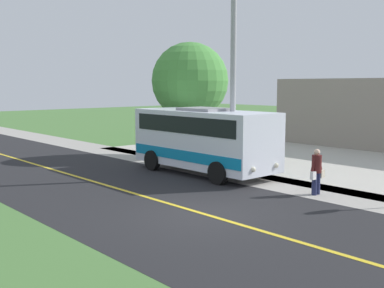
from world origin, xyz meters
The scene contains 8 objects.
ground_plane centered at (0.00, 0.00, 0.00)m, with size 120.00×120.00×0.00m, color #477238.
road_surface centered at (0.00, 0.00, 0.00)m, with size 8.00×100.00×0.01m, color black.
sidewalk centered at (-5.20, 0.00, 0.00)m, with size 2.40×100.00×0.01m, color #9E9991.
road_centre_line centered at (0.00, 0.00, 0.01)m, with size 0.16×100.00×0.00m, color gold.
shuttle_bus_front centered at (-4.53, -4.77, 1.57)m, with size 2.71×6.87×2.85m.
pedestrian_with_bags centered at (-4.66, 0.83, 0.86)m, with size 0.72×0.34×1.61m.
street_light_pole centered at (-4.88, -3.53, 4.71)m, with size 1.97×0.24×8.59m.
tree_curbside centered at (-7.40, -8.95, 4.01)m, with size 4.07×4.07×6.06m.
Camera 1 is at (9.44, 10.17, 3.82)m, focal length 44.68 mm.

